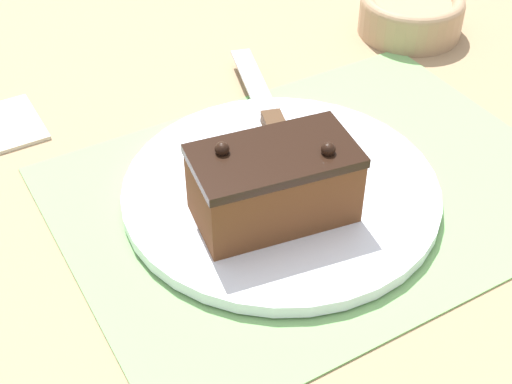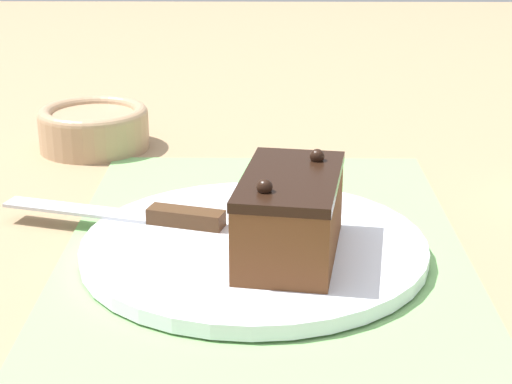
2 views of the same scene
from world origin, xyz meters
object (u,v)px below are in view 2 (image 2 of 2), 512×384
at_px(chocolate_cake, 295,215).
at_px(serving_knife, 153,214).
at_px(cake_plate, 259,247).
at_px(small_bowl, 97,126).

height_order(chocolate_cake, serving_knife, chocolate_cake).
bearing_deg(serving_knife, chocolate_cake, -103.52).
bearing_deg(cake_plate, small_bowl, -148.01).
bearing_deg(chocolate_cake, cake_plate, -131.62).
distance_m(chocolate_cake, small_bowl, 0.40).
height_order(chocolate_cake, small_bowl, chocolate_cake).
distance_m(serving_knife, small_bowl, 0.28).
distance_m(chocolate_cake, serving_knife, 0.14).
distance_m(cake_plate, small_bowl, 0.36).
distance_m(cake_plate, chocolate_cake, 0.06).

